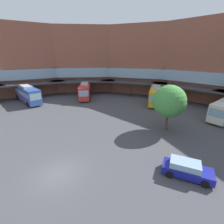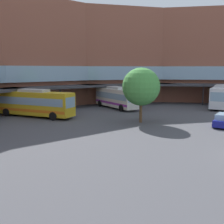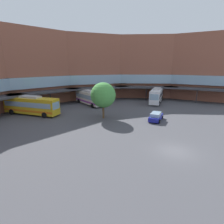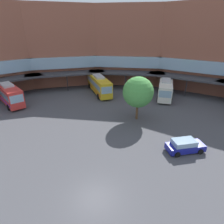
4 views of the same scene
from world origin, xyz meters
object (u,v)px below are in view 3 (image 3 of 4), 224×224
(bus_0, at_px, (31,105))
(bus_2, at_px, (157,95))
(plaza_tree, at_px, (103,95))
(parked_car, at_px, (156,117))
(bus_1, at_px, (89,97))

(bus_0, relative_size, bus_2, 1.06)
(bus_0, relative_size, plaza_tree, 1.78)
(parked_car, bearing_deg, bus_2, 11.97)
(bus_0, xyz_separation_m, parked_car, (9.93, -22.79, -1.22))
(plaza_tree, bearing_deg, bus_0, 113.15)
(bus_0, height_order, bus_2, bus_2)
(bus_2, bearing_deg, plaza_tree, -22.68)
(parked_car, relative_size, plaza_tree, 0.67)
(bus_2, distance_m, parked_car, 17.02)
(bus_0, xyz_separation_m, bus_1, (13.81, -3.78, -0.09))
(bus_1, distance_m, bus_2, 18.07)
(bus_2, bearing_deg, bus_0, -46.70)
(bus_1, relative_size, bus_2, 0.92)
(bus_2, xyz_separation_m, plaza_tree, (-20.02, 3.34, 2.48))
(bus_2, xyz_separation_m, parked_car, (-16.01, -5.62, -1.26))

